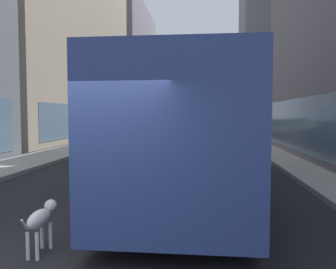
{
  "coord_description": "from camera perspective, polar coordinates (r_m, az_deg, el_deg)",
  "views": [
    {
      "loc": [
        1.65,
        -3.86,
        2.07
      ],
      "look_at": [
        0.48,
        7.17,
        1.4
      ],
      "focal_mm": 35.53,
      "sensor_mm": 36.0,
      "label": 1
    }
  ],
  "objects": [
    {
      "name": "dalmatian_dog",
      "position": [
        5.48,
        -20.9,
        -13.32
      ],
      "size": [
        0.22,
        0.96,
        0.72
      ],
      "color": "white",
      "rests_on": "ground"
    },
    {
      "name": "sidewalk_right",
      "position": [
        39.12,
        11.99,
        0.47
      ],
      "size": [
        2.4,
        110.0,
        0.15
      ],
      "primitive_type": "cube",
      "color": "#ADA89E",
      "rests_on": "ground"
    },
    {
      "name": "building_left_far",
      "position": [
        55.54,
        -8.28,
        11.28
      ],
      "size": [
        8.77,
        21.0,
        19.32
      ],
      "color": "slate",
      "rests_on": "ground"
    },
    {
      "name": "ground_plane",
      "position": [
        38.95,
        3.62,
        0.42
      ],
      "size": [
        120.0,
        120.0,
        0.0
      ],
      "primitive_type": "plane",
      "color": "#232326"
    },
    {
      "name": "car_red_coupe",
      "position": [
        41.91,
        7.63,
        1.74
      ],
      "size": [
        1.94,
        4.27,
        1.62
      ],
      "color": "red",
      "rests_on": "ground"
    },
    {
      "name": "car_silver_sedan",
      "position": [
        32.86,
        8.06,
        1.26
      ],
      "size": [
        1.92,
        4.3,
        1.62
      ],
      "color": "#B7BABF",
      "rests_on": "ground"
    },
    {
      "name": "car_yellow_taxi",
      "position": [
        20.62,
        -1.9,
        -0.0
      ],
      "size": [
        1.71,
        4.72,
        1.62
      ],
      "color": "yellow",
      "rests_on": "ground"
    },
    {
      "name": "sidewalk_left",
      "position": [
        39.6,
        -4.65,
        0.57
      ],
      "size": [
        2.4,
        110.0,
        0.15
      ],
      "primitive_type": "cube",
      "color": "#ADA89E",
      "rests_on": "ground"
    },
    {
      "name": "building_right_mid",
      "position": [
        34.4,
        24.36,
        17.5
      ],
      "size": [
        11.09,
        15.07,
        21.19
      ],
      "color": "#4C515B",
      "rests_on": "ground"
    },
    {
      "name": "building_left_mid",
      "position": [
        33.11,
        -19.32,
        18.17
      ],
      "size": [
        8.15,
        23.73,
        21.18
      ],
      "color": "#A0937F",
      "rests_on": "ground"
    },
    {
      "name": "building_right_far",
      "position": [
        51.12,
        18.04,
        13.66
      ],
      "size": [
        8.89,
        16.92,
        22.53
      ],
      "color": "slate",
      "rests_on": "ground"
    },
    {
      "name": "transit_bus",
      "position": [
        9.88,
        3.44,
        1.75
      ],
      "size": [
        2.78,
        11.53,
        3.05
      ],
      "color": "#33478C",
      "rests_on": "ground"
    },
    {
      "name": "car_white_van",
      "position": [
        41.41,
        2.11,
        1.74
      ],
      "size": [
        1.8,
        4.23,
        1.62
      ],
      "color": "silver",
      "rests_on": "ground"
    },
    {
      "name": "car_grey_wagon",
      "position": [
        31.39,
        -2.1,
        1.19
      ],
      "size": [
        1.85,
        4.39,
        1.62
      ],
      "color": "slate",
      "rests_on": "ground"
    },
    {
      "name": "car_blue_hatchback",
      "position": [
        24.04,
        4.97,
        0.48
      ],
      "size": [
        1.9,
        3.9,
        1.62
      ],
      "color": "#4C6BB7",
      "rests_on": "ground"
    }
  ]
}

